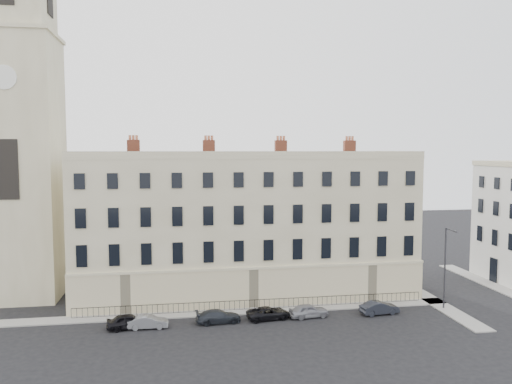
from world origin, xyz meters
TOP-DOWN VIEW (x-y plane):
  - ground at (0.00, 0.00)m, footprint 160.00×160.00m
  - terrace at (-5.97, 11.97)m, footprint 36.22×12.22m
  - church_tower at (-30.00, 14.00)m, footprint 8.00×8.13m
  - pavement_terrace at (-10.00, 5.00)m, footprint 48.00×2.00m
  - pavement_east_return at (13.00, 8.00)m, footprint 2.00×24.00m
  - pavement_adjacent at (23.00, 10.00)m, footprint 2.00×20.00m
  - railings at (-6.00, 5.40)m, footprint 35.00×0.04m
  - car_a at (-17.88, 2.03)m, footprint 4.11×2.14m
  - car_b at (-16.20, 1.84)m, footprint 3.58×1.31m
  - car_c at (-9.89, 2.27)m, footprint 4.30×2.05m
  - car_d at (-5.12, 2.53)m, footprint 4.35×2.45m
  - car_e at (-1.25, 2.41)m, footprint 3.95×2.02m
  - car_f at (5.79, 2.21)m, footprint 3.96×1.80m
  - streetlamp at (12.81, 2.57)m, footprint 0.34×1.78m

SIDE VIEW (x-z plane):
  - ground at x=0.00m, z-range 0.00..0.00m
  - pavement_terrace at x=-10.00m, z-range 0.00..0.12m
  - pavement_east_return at x=13.00m, z-range 0.00..0.12m
  - pavement_adjacent at x=23.00m, z-range 0.00..0.12m
  - railings at x=-6.00m, z-range 0.07..1.03m
  - car_d at x=-5.12m, z-range 0.00..1.15m
  - car_b at x=-16.20m, z-range 0.00..1.17m
  - car_c at x=-9.89m, z-range 0.00..1.21m
  - car_f at x=5.79m, z-range 0.00..1.26m
  - car_e at x=-1.25m, z-range 0.00..1.29m
  - car_a at x=-17.88m, z-range 0.00..1.33m
  - streetlamp at x=12.81m, z-range 0.45..8.69m
  - terrace at x=-5.97m, z-range -1.00..16.00m
  - church_tower at x=-30.00m, z-range -3.34..40.66m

